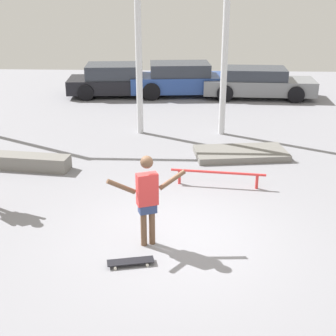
% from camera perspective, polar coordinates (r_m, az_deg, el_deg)
% --- Properties ---
extents(ground_plane, '(36.00, 36.00, 0.00)m').
position_cam_1_polar(ground_plane, '(9.09, 0.80, -8.34)').
color(ground_plane, gray).
extents(skateboarder, '(1.39, 0.60, 1.76)m').
position_cam_1_polar(skateboarder, '(8.39, -2.54, -3.41)').
color(skateboarder, brown).
rests_on(skateboarder, ground_plane).
extents(skateboard, '(0.84, 0.38, 0.08)m').
position_cam_1_polar(skateboard, '(8.27, -4.58, -11.28)').
color(skateboard, black).
rests_on(skateboard, ground_plane).
extents(grind_box, '(2.74, 0.85, 0.37)m').
position_cam_1_polar(grind_box, '(12.84, -17.68, 0.78)').
color(grind_box, slate).
rests_on(grind_box, ground_plane).
extents(manual_pad, '(2.67, 1.57, 0.18)m').
position_cam_1_polar(manual_pad, '(13.25, 8.84, 1.79)').
color(manual_pad, slate).
rests_on(manual_pad, ground_plane).
extents(grind_rail, '(2.24, 0.32, 0.38)m').
position_cam_1_polar(grind_rail, '(11.17, 6.10, -0.79)').
color(grind_rail, red).
rests_on(grind_rail, ground_plane).
extents(canopy_support_left, '(5.80, 0.20, 5.42)m').
position_cam_1_polar(canopy_support_left, '(15.15, -14.74, 16.57)').
color(canopy_support_left, silver).
rests_on(canopy_support_left, ground_plane).
extents(canopy_support_right, '(5.80, 0.20, 5.42)m').
position_cam_1_polar(canopy_support_right, '(15.04, 18.23, 16.18)').
color(canopy_support_right, silver).
rests_on(canopy_support_right, ground_plane).
extents(parked_car_black, '(4.39, 2.27, 1.33)m').
position_cam_1_polar(parked_car_black, '(20.35, -6.15, 10.57)').
color(parked_car_black, black).
rests_on(parked_car_black, ground_plane).
extents(parked_car_blue, '(4.65, 2.27, 1.38)m').
position_cam_1_polar(parked_car_blue, '(20.29, 1.81, 10.74)').
color(parked_car_blue, '#284793').
rests_on(parked_car_blue, ground_plane).
extents(parked_car_grey, '(4.64, 2.02, 1.24)m').
position_cam_1_polar(parked_car_grey, '(20.22, 10.87, 10.14)').
color(parked_car_grey, slate).
rests_on(parked_car_grey, ground_plane).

